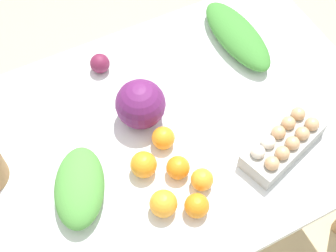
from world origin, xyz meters
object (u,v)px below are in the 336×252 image
object	(u,v)px
orange_2	(163,204)
orange_5	(201,180)
cabbage_purple	(140,104)
orange_4	(144,165)
orange_0	(178,168)
greens_bunch_scallion	(80,187)
orange_1	(197,206)
greens_bunch_dandelion	(237,35)
beet_root	(100,63)
egg_carton	(283,143)
orange_3	(163,138)

from	to	relation	value
orange_2	orange_5	world-z (taller)	orange_2
cabbage_purple	orange_4	bearing A→B (deg)	66.87
orange_5	orange_0	bearing A→B (deg)	-57.11
greens_bunch_scallion	orange_1	world-z (taller)	greens_bunch_scallion
greens_bunch_dandelion	orange_2	world-z (taller)	same
orange_0	orange_4	distance (m)	0.10
greens_bunch_scallion	beet_root	size ratio (longest dim) A/B	3.78
egg_carton	orange_2	distance (m)	0.42
beet_root	orange_1	xyz separation A→B (m)	(-0.04, 0.62, 0.00)
greens_bunch_scallion	orange_2	size ratio (longest dim) A/B	3.22
egg_carton	orange_2	xyz separation A→B (m)	(0.42, 0.01, -0.00)
egg_carton	greens_bunch_scallion	bearing A→B (deg)	-30.36
orange_4	orange_1	bearing A→B (deg)	112.95
orange_3	orange_4	xyz separation A→B (m)	(0.10, 0.06, 0.00)
beet_root	orange_2	bearing A→B (deg)	85.97
egg_carton	orange_0	world-z (taller)	egg_carton
egg_carton	greens_bunch_dandelion	xyz separation A→B (m)	(-0.11, -0.45, -0.00)
cabbage_purple	orange_0	distance (m)	0.24
cabbage_purple	orange_0	xyz separation A→B (m)	(-0.01, 0.23, -0.04)
orange_3	orange_1	bearing A→B (deg)	86.14
orange_0	orange_1	size ratio (longest dim) A/B	0.99
orange_4	orange_3	bearing A→B (deg)	-148.56
cabbage_purple	orange_2	world-z (taller)	cabbage_purple
egg_carton	orange_4	size ratio (longest dim) A/B	3.79
egg_carton	orange_0	xyz separation A→B (m)	(0.33, -0.08, -0.01)
orange_2	orange_5	size ratio (longest dim) A/B	1.19
beet_root	greens_bunch_scallion	bearing A→B (deg)	60.40
egg_carton	greens_bunch_scallion	world-z (taller)	same
greens_bunch_scallion	beet_root	bearing A→B (deg)	-119.60
greens_bunch_scallion	orange_3	size ratio (longest dim) A/B	3.58
cabbage_purple	orange_5	xyz separation A→B (m)	(-0.05, 0.30, -0.05)
greens_bunch_dandelion	beet_root	xyz separation A→B (m)	(0.49, -0.11, -0.01)
greens_bunch_dandelion	orange_0	world-z (taller)	greens_bunch_dandelion
cabbage_purple	greens_bunch_dandelion	distance (m)	0.47
orange_3	orange_0	bearing A→B (deg)	86.25
beet_root	orange_5	distance (m)	0.56
orange_3	orange_5	world-z (taller)	orange_3
orange_1	orange_3	size ratio (longest dim) A/B	1.00
beet_root	orange_4	size ratio (longest dim) A/B	0.85
egg_carton	orange_3	world-z (taller)	egg_carton
egg_carton	orange_4	world-z (taller)	egg_carton
orange_5	orange_3	bearing A→B (deg)	-78.76
cabbage_purple	greens_bunch_dandelion	world-z (taller)	cabbage_purple
orange_5	orange_4	bearing A→B (deg)	-42.59
orange_0	orange_4	bearing A→B (deg)	-31.55
greens_bunch_scallion	orange_3	bearing A→B (deg)	-171.67
greens_bunch_dandelion	orange_4	size ratio (longest dim) A/B	4.51
orange_1	orange_3	world-z (taller)	same
orange_0	greens_bunch_dandelion	bearing A→B (deg)	-139.50
egg_carton	beet_root	size ratio (longest dim) A/B	4.47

